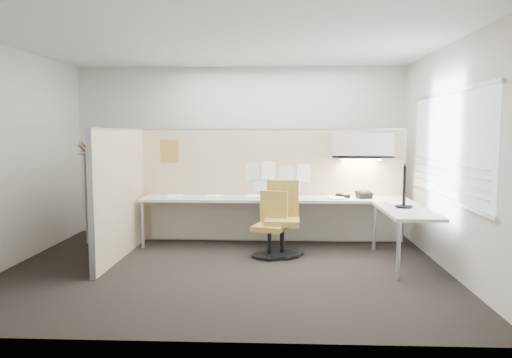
{
  "coord_description": "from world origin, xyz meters",
  "views": [
    {
      "loc": [
        0.66,
        -6.18,
        1.73
      ],
      "look_at": [
        0.34,
        0.8,
        1.06
      ],
      "focal_mm": 35.0,
      "sensor_mm": 36.0,
      "label": 1
    }
  ],
  "objects_px": {
    "chair_left": "(271,227)",
    "monitor": "(404,183)",
    "desk": "(297,208)",
    "phone": "(364,195)",
    "chair_right": "(282,221)"
  },
  "relations": [
    {
      "from": "monitor",
      "to": "chair_right",
      "type": "bearing_deg",
      "value": 91.48
    },
    {
      "from": "monitor",
      "to": "phone",
      "type": "relative_size",
      "value": 2.24
    },
    {
      "from": "chair_left",
      "to": "phone",
      "type": "height_order",
      "value": "chair_left"
    },
    {
      "from": "desk",
      "to": "chair_left",
      "type": "relative_size",
      "value": 4.52
    },
    {
      "from": "chair_left",
      "to": "monitor",
      "type": "xyz_separation_m",
      "value": [
        1.74,
        -0.25,
        0.64
      ]
    },
    {
      "from": "chair_left",
      "to": "monitor",
      "type": "height_order",
      "value": "monitor"
    },
    {
      "from": "monitor",
      "to": "phone",
      "type": "bearing_deg",
      "value": 36.37
    },
    {
      "from": "chair_right",
      "to": "phone",
      "type": "height_order",
      "value": "chair_right"
    },
    {
      "from": "desk",
      "to": "phone",
      "type": "xyz_separation_m",
      "value": [
        1.0,
        0.14,
        0.18
      ]
    },
    {
      "from": "phone",
      "to": "chair_right",
      "type": "bearing_deg",
      "value": -170.59
    },
    {
      "from": "desk",
      "to": "chair_right",
      "type": "bearing_deg",
      "value": -118.39
    },
    {
      "from": "chair_right",
      "to": "phone",
      "type": "relative_size",
      "value": 4.08
    },
    {
      "from": "chair_left",
      "to": "phone",
      "type": "relative_size",
      "value": 3.53
    },
    {
      "from": "chair_left",
      "to": "desk",
      "type": "bearing_deg",
      "value": 70.99
    },
    {
      "from": "chair_left",
      "to": "monitor",
      "type": "relative_size",
      "value": 1.58
    }
  ]
}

